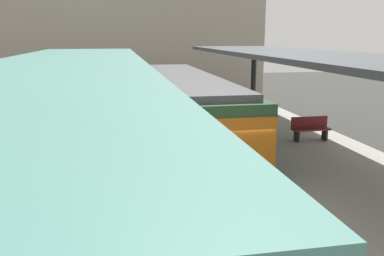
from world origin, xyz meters
TOP-DOWN VIEW (x-y plane):
  - ground_plane at (0.00, 0.00)m, footprint 80.00×80.00m
  - platform_left at (-3.80, 0.00)m, footprint 4.40×28.00m
  - platform_right at (3.80, 0.00)m, footprint 4.40×28.00m
  - track_ballast at (0.00, 0.00)m, footprint 3.20×28.00m
  - rail_near_side at (-0.72, 0.00)m, footprint 0.08×28.00m
  - rail_far_side at (0.72, 0.00)m, footprint 0.08×28.00m
  - commuter_train at (0.00, 4.71)m, footprint 2.78×11.77m
  - canopy_left at (-3.80, 1.40)m, footprint 4.18×21.00m
  - canopy_right at (3.80, 1.40)m, footprint 4.18×21.00m
  - platform_bench at (4.36, 2.96)m, footprint 1.40×0.41m
  - passenger_near_bench at (-3.10, 3.61)m, footprint 0.36×0.36m
  - passenger_mid_platform at (-2.27, -2.85)m, footprint 0.36×0.36m
  - passenger_far_end at (-2.66, -3.91)m, footprint 0.36×0.36m
  - station_building_backdrop at (-1.20, 20.00)m, footprint 18.00×6.00m

SIDE VIEW (x-z plane):
  - ground_plane at x=0.00m, z-range 0.00..0.00m
  - track_ballast at x=0.00m, z-range 0.00..0.20m
  - rail_near_side at x=-0.72m, z-range 0.20..0.34m
  - rail_far_side at x=0.72m, z-range 0.20..0.34m
  - platform_left at x=-3.80m, z-range 0.00..1.00m
  - platform_right at x=3.80m, z-range 0.00..1.00m
  - platform_bench at x=4.36m, z-range 1.03..1.89m
  - commuter_train at x=0.00m, z-range 0.18..3.28m
  - passenger_mid_platform at x=-2.27m, z-range 1.03..2.69m
  - passenger_far_end at x=-2.66m, z-range 1.04..2.77m
  - passenger_near_bench at x=-3.10m, z-range 1.04..2.78m
  - canopy_left at x=-3.80m, z-range 2.41..5.47m
  - canopy_right at x=3.80m, z-range 2.46..5.63m
  - station_building_backdrop at x=-1.20m, z-range 0.00..11.00m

